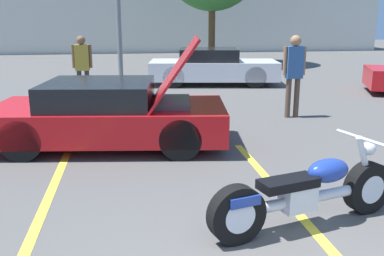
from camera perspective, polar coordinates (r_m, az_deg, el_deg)
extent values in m
cube|color=yellow|center=(5.27, -19.51, -10.92)|extent=(0.12, 4.73, 0.01)
cube|color=yellow|center=(5.51, 12.43, -9.29)|extent=(0.12, 4.73, 0.01)
cube|color=beige|center=(29.86, -6.90, 14.39)|extent=(32.00, 4.00, 4.40)
cylinder|color=brown|center=(20.86, 2.65, 12.88)|extent=(0.32, 0.32, 3.23)
cylinder|color=black|center=(5.36, 22.36, -7.33)|extent=(0.62, 0.31, 0.60)
cylinder|color=black|center=(4.34, 5.96, -11.41)|extent=(0.62, 0.31, 0.60)
cylinder|color=silver|center=(5.36, 22.36, -7.33)|extent=(0.36, 0.25, 0.33)
cylinder|color=silver|center=(4.34, 5.96, -11.41)|extent=(0.36, 0.25, 0.33)
cylinder|color=silver|center=(4.79, 15.08, -9.09)|extent=(1.45, 0.50, 0.12)
cube|color=silver|center=(4.70, 13.87, -8.95)|extent=(0.41, 0.33, 0.28)
ellipsoid|color=navy|center=(4.85, 17.70, -5.43)|extent=(0.56, 0.40, 0.26)
cube|color=black|center=(4.56, 12.70, -7.18)|extent=(0.68, 0.42, 0.10)
cube|color=navy|center=(4.29, 6.53, -9.31)|extent=(0.38, 0.30, 0.10)
cylinder|color=silver|center=(5.19, 22.03, -4.20)|extent=(0.31, 0.15, 0.62)
cylinder|color=silver|center=(5.04, 21.52, -1.22)|extent=(0.22, 0.68, 0.04)
sphere|color=silver|center=(5.18, 22.52, -2.52)|extent=(0.16, 0.16, 0.16)
cylinder|color=silver|center=(4.68, 10.40, -10.21)|extent=(1.11, 0.38, 0.09)
cube|color=red|center=(7.62, -10.94, 1.03)|extent=(4.21, 2.36, 0.54)
cube|color=black|center=(7.55, -12.31, 4.53)|extent=(2.00, 1.89, 0.41)
cylinder|color=black|center=(6.74, -1.56, -1.50)|extent=(0.69, 0.30, 0.67)
cylinder|color=black|center=(8.34, -1.53, 1.61)|extent=(0.69, 0.30, 0.67)
cylinder|color=black|center=(7.20, -21.76, -1.52)|extent=(0.69, 0.30, 0.67)
cylinder|color=black|center=(8.71, -18.11, 1.45)|extent=(0.69, 0.30, 0.67)
cube|color=red|center=(7.36, -2.37, 7.50)|extent=(1.05, 1.81, 1.17)
cube|color=#4C4C51|center=(7.46, -2.64, 2.81)|extent=(0.73, 1.09, 0.28)
cube|color=white|center=(14.53, 2.88, 7.75)|extent=(4.44, 2.36, 0.61)
cube|color=black|center=(14.48, 2.23, 9.74)|extent=(2.12, 1.84, 0.41)
cylinder|color=black|center=(13.92, 8.45, 6.71)|extent=(0.72, 0.32, 0.70)
cylinder|color=black|center=(15.42, 7.65, 7.48)|extent=(0.72, 0.32, 0.70)
cylinder|color=black|center=(13.79, -2.46, 6.78)|extent=(0.72, 0.32, 0.70)
cylinder|color=black|center=(15.30, -2.20, 7.54)|extent=(0.72, 0.32, 0.70)
cylinder|color=brown|center=(9.88, 12.69, 3.93)|extent=(0.12, 0.12, 0.89)
cylinder|color=brown|center=(9.95, 13.77, 3.94)|extent=(0.12, 0.12, 0.89)
cube|color=#335B93|center=(9.81, 13.50, 8.50)|extent=(0.36, 0.20, 0.70)
cylinder|color=#9E704C|center=(9.72, 12.29, 8.73)|extent=(0.08, 0.08, 0.63)
cylinder|color=#9E704C|center=(9.89, 14.71, 8.68)|extent=(0.08, 0.08, 0.63)
sphere|color=#9E704C|center=(9.77, 13.66, 11.25)|extent=(0.24, 0.24, 0.24)
cylinder|color=#333338|center=(11.81, -14.72, 5.39)|extent=(0.12, 0.12, 0.85)
cylinder|color=#333338|center=(11.80, -13.75, 5.44)|extent=(0.12, 0.12, 0.85)
cube|color=#B29933|center=(11.72, -14.46, 9.07)|extent=(0.36, 0.20, 0.67)
cylinder|color=brown|center=(11.74, -15.56, 9.18)|extent=(0.08, 0.08, 0.60)
cylinder|color=brown|center=(11.69, -13.39, 9.29)|extent=(0.08, 0.08, 0.60)
sphere|color=brown|center=(11.68, -14.60, 11.26)|extent=(0.23, 0.23, 0.23)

